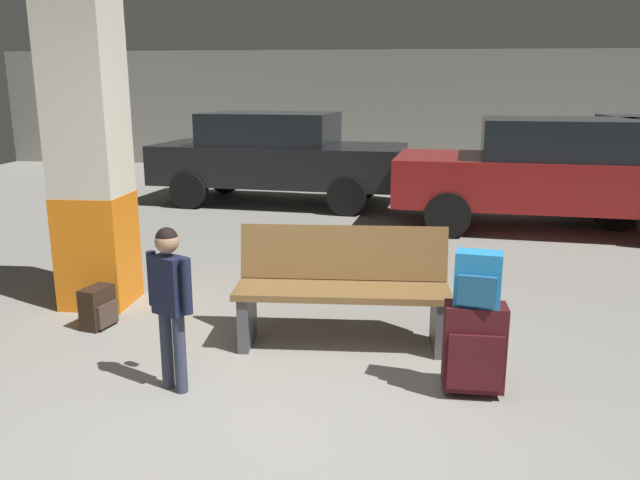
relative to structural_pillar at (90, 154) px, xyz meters
name	(u,v)px	position (x,y,z in m)	size (l,w,h in m)	color
ground_plane	(324,260)	(1.88, 1.82, -1.40)	(18.00, 18.00, 0.10)	gray
garage_back_wall	(356,108)	(1.88, 10.68, 0.05)	(18.00, 0.12, 2.80)	slate
structural_pillar	(90,154)	(0.00, 0.00, 0.00)	(0.57, 0.57, 2.73)	orange
bench	(342,288)	(2.24, -0.72, -0.91)	(1.61, 0.57, 0.89)	brown
suitcase	(474,348)	(3.12, -1.48, -1.03)	(0.39, 0.24, 0.60)	#471419
backpack_bright	(478,279)	(3.12, -1.48, -0.58)	(0.31, 0.24, 0.34)	#268CD8
child	(170,292)	(1.21, -1.60, -0.69)	(0.33, 0.27, 1.08)	#33384C
backpack_dark_floor	(98,308)	(0.24, -0.59, -1.19)	(0.25, 0.31, 0.34)	black
parked_car_far	(278,155)	(0.79, 5.20, -0.55)	(4.29, 2.23, 1.51)	black
parked_car_near	(552,171)	(4.83, 3.53, -0.55)	(4.29, 2.22, 1.51)	maroon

